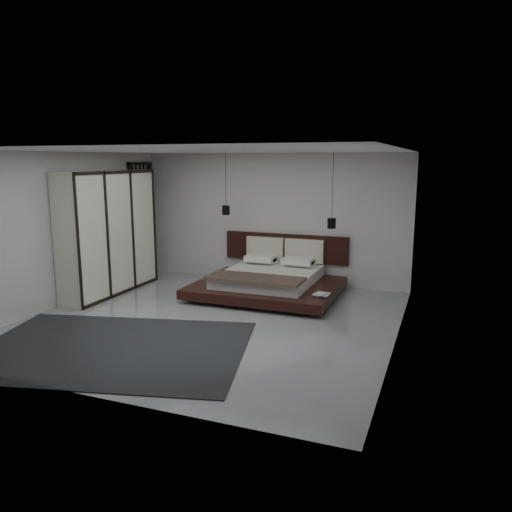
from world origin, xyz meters
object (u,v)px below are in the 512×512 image
at_px(wardrobe, 109,233).
at_px(rug, 112,348).
at_px(pendant_right, 332,223).
at_px(bed, 269,280).
at_px(lattice_screen, 142,220).
at_px(pendant_left, 226,210).

distance_m(wardrobe, rug, 3.45).
bearing_deg(pendant_right, rug, -119.05).
xyz_separation_m(bed, wardrobe, (-3.05, -1.02, 0.94)).
bearing_deg(lattice_screen, wardrobe, -80.87).
bearing_deg(pendant_right, wardrobe, -160.79).
bearing_deg(pendant_right, bed, -159.07).
distance_m(pendant_left, rug, 4.35).
distance_m(pendant_left, pendant_right, 2.28).
height_order(wardrobe, rug, wardrobe).
distance_m(bed, rug, 3.79).
height_order(bed, rug, bed).
distance_m(pendant_left, wardrobe, 2.44).
relative_size(pendant_right, wardrobe, 0.59).
relative_size(bed, pendant_right, 1.88).
bearing_deg(lattice_screen, pendant_right, -1.39).
distance_m(lattice_screen, pendant_right, 4.44).
bearing_deg(wardrobe, pendant_left, 37.30).
bearing_deg(lattice_screen, pendant_left, -2.85).
relative_size(bed, rug, 0.73).
bearing_deg(wardrobe, rug, -53.12).
bearing_deg(pendant_left, rug, -89.64).
distance_m(lattice_screen, wardrobe, 1.59).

